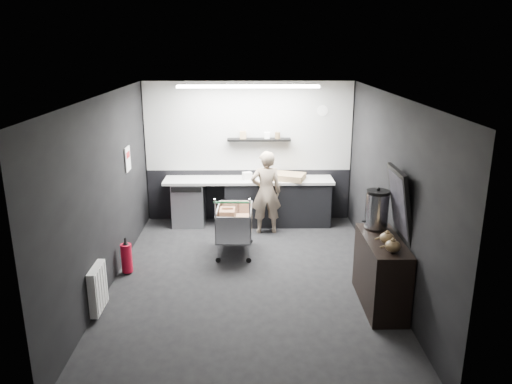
{
  "coord_description": "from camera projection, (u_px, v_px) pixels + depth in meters",
  "views": [
    {
      "loc": [
        0.01,
        -6.7,
        3.37
      ],
      "look_at": [
        0.11,
        0.4,
        1.25
      ],
      "focal_mm": 35.0,
      "sensor_mm": 36.0,
      "label": 1
    }
  ],
  "objects": [
    {
      "name": "floor",
      "position": [
        249.0,
        280.0,
        7.39
      ],
      "size": [
        5.5,
        5.5,
        0.0
      ],
      "primitive_type": "plane",
      "color": "black",
      "rests_on": "ground"
    },
    {
      "name": "poster",
      "position": [
        128.0,
        159.0,
        8.16
      ],
      "size": [
        0.02,
        0.3,
        0.4
      ],
      "primitive_type": "cube",
      "color": "white",
      "rests_on": "wall_left"
    },
    {
      "name": "ceiling",
      "position": [
        248.0,
        96.0,
        6.61
      ],
      "size": [
        5.5,
        5.5,
        0.0
      ],
      "primitive_type": "plane",
      "rotation": [
        3.14,
        0.0,
        0.0
      ],
      "color": "white",
      "rests_on": "wall_back"
    },
    {
      "name": "wall_front",
      "position": [
        248.0,
        284.0,
        4.37
      ],
      "size": [
        5.5,
        0.0,
        5.5
      ],
      "primitive_type": "plane",
      "rotation": [
        -1.57,
        0.0,
        0.0
      ],
      "color": "black",
      "rests_on": "floor"
    },
    {
      "name": "sideboard",
      "position": [
        382.0,
        263.0,
        6.57
      ],
      "size": [
        0.53,
        1.25,
        1.87
      ],
      "color": "black",
      "rests_on": "floor"
    },
    {
      "name": "pink_tub",
      "position": [
        272.0,
        174.0,
        9.43
      ],
      "size": [
        0.18,
        0.18,
        0.18
      ],
      "primitive_type": "cylinder",
      "color": "silver",
      "rests_on": "prep_counter"
    },
    {
      "name": "dado_panel",
      "position": [
        249.0,
        194.0,
        9.86
      ],
      "size": [
        3.95,
        0.02,
        1.0
      ],
      "primitive_type": "cube",
      "color": "black",
      "rests_on": "wall_back"
    },
    {
      "name": "prep_counter",
      "position": [
        256.0,
        201.0,
        9.58
      ],
      "size": [
        3.2,
        0.61,
        0.9
      ],
      "color": "black",
      "rests_on": "floor"
    },
    {
      "name": "person",
      "position": [
        266.0,
        192.0,
        9.06
      ],
      "size": [
        0.59,
        0.42,
        1.54
      ],
      "primitive_type": "imported",
      "rotation": [
        0.0,
        0.0,
        3.23
      ],
      "color": "beige",
      "rests_on": "floor"
    },
    {
      "name": "wall_left",
      "position": [
        106.0,
        194.0,
        6.98
      ],
      "size": [
        0.0,
        5.5,
        5.5
      ],
      "primitive_type": "plane",
      "rotation": [
        1.57,
        0.0,
        1.57
      ],
      "color": "black",
      "rests_on": "floor"
    },
    {
      "name": "cardboard_box",
      "position": [
        289.0,
        177.0,
        9.39
      ],
      "size": [
        0.67,
        0.59,
        0.11
      ],
      "primitive_type": "cube",
      "rotation": [
        0.0,
        0.0,
        -0.32
      ],
      "color": "tan",
      "rests_on": "prep_counter"
    },
    {
      "name": "wall_right",
      "position": [
        390.0,
        193.0,
        7.03
      ],
      "size": [
        0.0,
        5.5,
        5.5
      ],
      "primitive_type": "plane",
      "rotation": [
        1.57,
        0.0,
        -1.57
      ],
      "color": "black",
      "rests_on": "floor"
    },
    {
      "name": "white_container",
      "position": [
        247.0,
        176.0,
        9.38
      ],
      "size": [
        0.2,
        0.18,
        0.14
      ],
      "primitive_type": "cube",
      "rotation": [
        0.0,
        0.0,
        0.36
      ],
      "color": "white",
      "rests_on": "prep_counter"
    },
    {
      "name": "kitchen_wall_panel",
      "position": [
        248.0,
        127.0,
        9.47
      ],
      "size": [
        3.95,
        0.02,
        1.7
      ],
      "primitive_type": "cube",
      "color": "#B8B8B3",
      "rests_on": "wall_back"
    },
    {
      "name": "shopping_cart",
      "position": [
        234.0,
        224.0,
        8.23
      ],
      "size": [
        0.6,
        0.97,
        1.05
      ],
      "color": "silver",
      "rests_on": "floor"
    },
    {
      "name": "wall_clock",
      "position": [
        323.0,
        111.0,
        9.4
      ],
      "size": [
        0.2,
        0.03,
        0.2
      ],
      "primitive_type": "cylinder",
      "rotation": [
        1.57,
        0.0,
        0.0
      ],
      "color": "white",
      "rests_on": "wall_back"
    },
    {
      "name": "floating_shelf",
      "position": [
        259.0,
        140.0,
        9.44
      ],
      "size": [
        1.2,
        0.22,
        0.04
      ],
      "primitive_type": "cube",
      "color": "black",
      "rests_on": "wall_back"
    },
    {
      "name": "ceiling_strip",
      "position": [
        248.0,
        87.0,
        8.4
      ],
      "size": [
        2.4,
        0.2,
        0.04
      ],
      "primitive_type": "cube",
      "color": "white",
      "rests_on": "ceiling"
    },
    {
      "name": "fire_extinguisher",
      "position": [
        127.0,
        257.0,
        7.54
      ],
      "size": [
        0.17,
        0.17,
        0.55
      ],
      "color": "red",
      "rests_on": "floor"
    },
    {
      "name": "radiator",
      "position": [
        98.0,
        288.0,
        6.4
      ],
      "size": [
        0.1,
        0.5,
        0.6
      ],
      "primitive_type": "cube",
      "color": "white",
      "rests_on": "wall_left"
    },
    {
      "name": "poster_red_band",
      "position": [
        128.0,
        155.0,
        8.14
      ],
      "size": [
        0.02,
        0.22,
        0.1
      ],
      "primitive_type": "cube",
      "color": "red",
      "rests_on": "poster"
    },
    {
      "name": "wall_back",
      "position": [
        249.0,
        152.0,
        9.64
      ],
      "size": [
        5.5,
        0.0,
        5.5
      ],
      "primitive_type": "plane",
      "rotation": [
        1.57,
        0.0,
        0.0
      ],
      "color": "black",
      "rests_on": "floor"
    }
  ]
}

